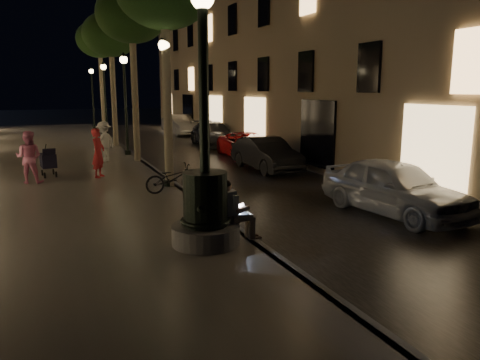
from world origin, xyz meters
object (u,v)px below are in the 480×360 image
tree_third (111,35)px  pedestrian_red (98,153)px  bicycle (173,178)px  lamp_curb_c (105,90)px  lamp_curb_d (92,90)px  car_front (394,187)px  pedestrian_pink (29,157)px  seated_man_laptop (233,208)px  pedestrian_white (104,142)px  stroller (48,161)px  lamp_curb_a (165,92)px  tree_far (99,40)px  car_second (266,154)px  lamp_curb_b (125,91)px  car_rear (213,134)px  fountain_lamppost (205,196)px  car_fifth (180,125)px  car_third (246,145)px  tree_second (132,16)px

tree_third → pedestrian_red: bearing=-101.3°
bicycle → lamp_curb_c: bearing=-1.4°
bicycle → lamp_curb_d: bearing=-1.3°
car_front → pedestrian_pink: pedestrian_pink is taller
seated_man_laptop → pedestrian_white: size_ratio=0.75×
car_front → pedestrian_white: bearing=113.1°
stroller → bicycle: size_ratio=0.69×
seated_man_laptop → stroller: 9.92m
lamp_curb_a → lamp_curb_c: same height
tree_far → car_second: size_ratio=1.81×
pedestrian_red → bicycle: 3.95m
lamp_curb_b → pedestrian_red: lamp_curb_b is taller
tree_far → car_rear: size_ratio=1.55×
car_rear → pedestrian_red: pedestrian_red is taller
fountain_lamppost → tree_third: tree_third is taller
stroller → pedestrian_white: (2.30, 2.86, 0.29)m
car_front → car_fifth: 23.54m
tree_far → lamp_curb_d: 6.80m
stroller → car_third: (9.02, 2.86, -0.17)m
tree_second → car_fifth: 14.70m
tree_far → car_front: (4.84, -23.05, -5.68)m
stroller → pedestrian_white: 3.68m
tree_second → lamp_curb_b: bearing=92.9°
car_front → car_fifth: bearing=82.7°
tree_far → bicycle: bearing=-90.5°
tree_far → car_second: (4.66, -15.53, -5.75)m
lamp_curb_d → pedestrian_red: 21.72m
tree_third → pedestrian_white: size_ratio=4.13×
car_third → bicycle: (-5.54, -7.15, 0.03)m
car_front → tree_third: bearing=100.2°
lamp_curb_b → car_second: size_ratio=1.16×
car_second → pedestrian_pink: size_ratio=2.34×
tree_second → tree_far: bearing=90.1°
tree_third → lamp_curb_a: 12.35m
fountain_lamppost → seated_man_laptop: 0.69m
car_fifth → pedestrian_red: (-7.41, -16.01, 0.34)m
lamp_curb_b → lamp_curb_d: size_ratio=1.00×
car_front → car_third: size_ratio=1.00×
lamp_curb_a → lamp_curb_c: bearing=90.0°
pedestrian_pink → car_rear: bearing=-118.5°
tree_second → pedestrian_red: tree_second is taller
lamp_curb_a → pedestrian_white: size_ratio=2.76×
pedestrian_white → bicycle: bearing=57.9°
car_second → lamp_curb_d: bearing=101.3°
tree_second → pedestrian_red: bearing=-119.7°
lamp_curb_d → fountain_lamppost: bearing=-91.3°
lamp_curb_b → pedestrian_white: lamp_curb_b is taller
tree_third → car_second: size_ratio=1.74×
car_third → pedestrian_white: pedestrian_white is taller
tree_third → car_rear: bearing=-7.6°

